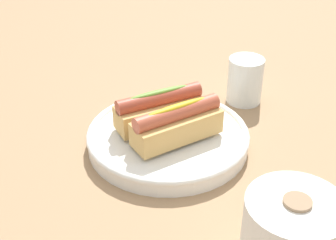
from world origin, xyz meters
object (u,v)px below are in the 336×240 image
(hotdog_front, at_px, (159,109))
(hotdog_back, at_px, (177,124))
(water_glass, at_px, (245,81))
(serving_bowl, at_px, (168,137))

(hotdog_front, xyz_separation_m, hotdog_back, (0.01, 0.05, 0.00))
(hotdog_front, relative_size, water_glass, 1.75)
(serving_bowl, height_order, hotdog_front, hotdog_front)
(hotdog_front, distance_m, hotdog_back, 0.06)
(hotdog_back, bearing_deg, serving_bowl, -96.71)
(hotdog_back, xyz_separation_m, water_glass, (-0.22, -0.06, -0.02))
(serving_bowl, bearing_deg, water_glass, -172.45)
(serving_bowl, xyz_separation_m, hotdog_front, (-0.00, -0.03, 0.04))
(serving_bowl, xyz_separation_m, hotdog_back, (0.00, 0.03, 0.04))
(serving_bowl, relative_size, water_glass, 3.04)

